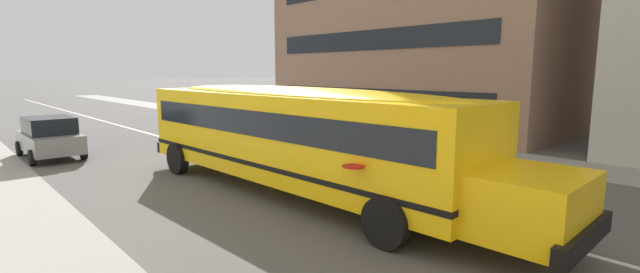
% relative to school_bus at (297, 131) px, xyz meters
% --- Properties ---
extents(ground_plane, '(400.00, 400.00, 0.00)m').
position_rel_school_bus_xyz_m(ground_plane, '(0.53, 1.44, -1.78)').
color(ground_plane, '#54514F').
extents(sidewalk_far, '(120.00, 3.00, 0.01)m').
position_rel_school_bus_xyz_m(sidewalk_far, '(0.53, 9.40, -1.78)').
color(sidewalk_far, gray).
rests_on(sidewalk_far, ground_plane).
extents(sidewalk_near, '(120.00, 3.00, 0.01)m').
position_rel_school_bus_xyz_m(sidewalk_near, '(0.53, -6.51, -1.78)').
color(sidewalk_near, gray).
rests_on(sidewalk_near, ground_plane).
extents(lane_centreline, '(110.00, 0.16, 0.01)m').
position_rel_school_bus_xyz_m(lane_centreline, '(0.53, 1.44, -1.78)').
color(lane_centreline, silver).
rests_on(lane_centreline, ground_plane).
extents(school_bus, '(13.50, 3.22, 3.00)m').
position_rel_school_bus_xyz_m(school_bus, '(0.00, 0.00, 0.00)').
color(school_bus, yellow).
rests_on(school_bus, ground_plane).
extents(parked_car_dark_blue_by_entrance, '(3.96, 2.00, 1.64)m').
position_rel_school_bus_xyz_m(parked_car_dark_blue_by_entrance, '(-21.44, 6.81, -0.94)').
color(parked_car_dark_blue_by_entrance, navy).
rests_on(parked_car_dark_blue_by_entrance, ground_plane).
extents(parked_car_grey_by_hydrant, '(3.92, 1.93, 1.64)m').
position_rel_school_bus_xyz_m(parked_car_grey_by_hydrant, '(-10.57, -4.04, -0.94)').
color(parked_car_grey_by_hydrant, gray).
rests_on(parked_car_grey_by_hydrant, ground_plane).
extents(motorcycle_by_crossing, '(2.00, 0.56, 0.94)m').
position_rel_school_bus_xyz_m(motorcycle_by_crossing, '(-16.03, -4.03, -1.35)').
color(motorcycle_by_crossing, black).
rests_on(motorcycle_by_crossing, ground_plane).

